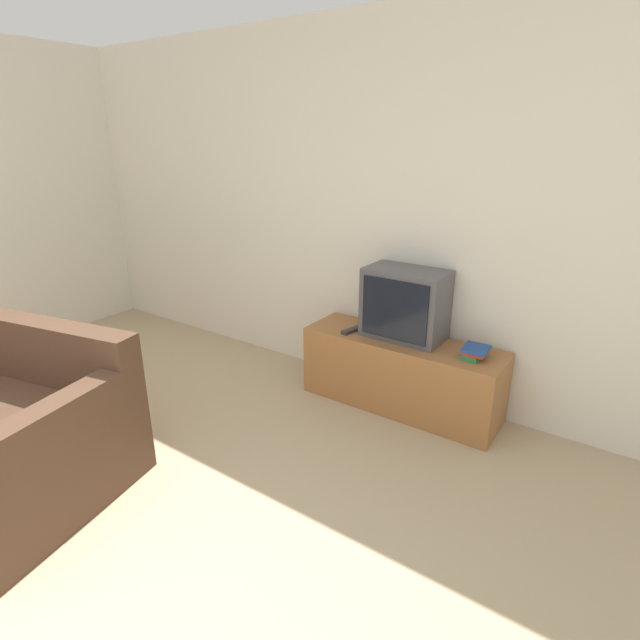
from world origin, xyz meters
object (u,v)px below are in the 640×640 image
tv_stand (401,373)px  remote_on_stand (353,330)px  television (405,304)px  book_stack (475,352)px

tv_stand → remote_on_stand: bearing=-170.5°
television → tv_stand: bearing=-63.6°
tv_stand → book_stack: 0.58m
tv_stand → television: (-0.02, 0.05, 0.50)m
tv_stand → television: television is taller
tv_stand → television: size_ratio=2.54×
tv_stand → remote_on_stand: remote_on_stand is taller
television → book_stack: (0.52, -0.05, -0.20)m
tv_stand → book_stack: bearing=-0.3°
television → remote_on_stand: television is taller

